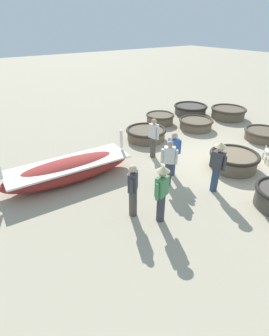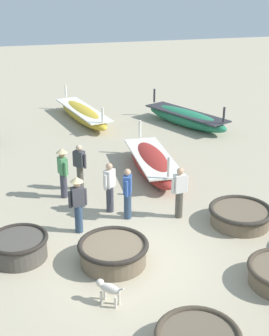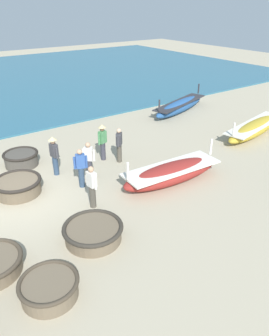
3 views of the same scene
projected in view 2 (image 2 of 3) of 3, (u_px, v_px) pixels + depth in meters
name	position (u px, v px, depth m)	size (l,w,h in m)	color
ground_plane	(128.00, 262.00, 11.67)	(80.00, 80.00, 0.00)	tan
coracle_weathered	(240.00, 215.00, 13.38)	(1.82, 1.82, 0.51)	brown
coracle_beside_post	(19.00, 246.00, 11.74)	(1.51, 1.51, 0.61)	#4C473F
coracle_tilted	(113.00, 252.00, 11.52)	(1.76, 1.76, 0.59)	brown
long_boat_white_hull	(152.00, 163.00, 16.79)	(1.48, 4.44, 1.38)	maroon
long_boat_green_hull	(186.00, 118.00, 22.06)	(3.03, 4.93, 1.38)	#237551
long_boat_blue_hull	(83.00, 114.00, 22.76)	(2.08, 5.50, 1.29)	gold
fisherman_with_hat	(78.00, 201.00, 12.70)	(0.53, 0.36, 1.67)	#2D425B
fisherman_standing_right	(110.00, 186.00, 13.88)	(0.40, 0.40, 1.57)	#383842
fisherman_crouching	(63.00, 170.00, 14.73)	(0.36, 0.51, 1.67)	#383842
fisherman_by_coracle	(179.00, 191.00, 13.55)	(0.53, 0.26, 1.57)	#4C473D
fisherman_standing_left	(128.00, 192.00, 13.48)	(0.33, 0.50, 1.57)	#2D425B
fisherman_hauling	(80.00, 166.00, 15.35)	(0.40, 0.40, 1.57)	#4C473D
dog	(108.00, 289.00, 10.09)	(0.53, 0.52, 0.55)	beige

